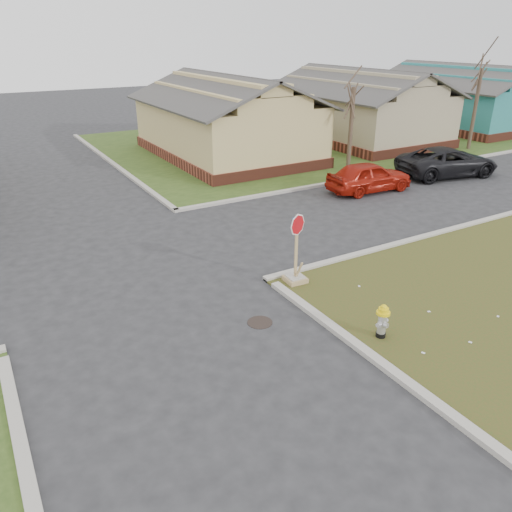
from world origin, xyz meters
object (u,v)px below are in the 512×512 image
fire_hydrant (382,319)px  stop_sign (296,267)px  dark_pickup (448,162)px  red_sedan (369,177)px

fire_hydrant → stop_sign: bearing=78.9°
stop_sign → dark_pickup: 14.79m
stop_sign → red_sedan: size_ratio=0.52×
fire_hydrant → dark_pickup: dark_pickup is taller
stop_sign → red_sedan: 10.11m
stop_sign → fire_hydrant: bearing=-84.5°
stop_sign → red_sedan: (8.17, 5.96, 0.19)m
stop_sign → dark_pickup: (13.50, 6.03, 0.22)m
stop_sign → dark_pickup: stop_sign is taller
red_sedan → dark_pickup: bearing=-85.3°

